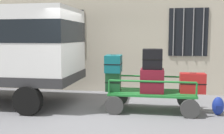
# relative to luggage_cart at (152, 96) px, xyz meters

# --- Properties ---
(ground_plane) EXTENTS (40.00, 40.00, 0.00)m
(ground_plane) POSITION_rel_luggage_cart_xyz_m (-1.14, -0.36, -0.39)
(ground_plane) COLOR slate
(building_wall) EXTENTS (12.00, 0.38, 5.00)m
(building_wall) POSITION_rel_luggage_cart_xyz_m (-1.13, 2.31, 2.11)
(building_wall) COLOR #BCB29E
(building_wall) RESTS_ON ground
(luggage_cart) EXTENTS (2.19, 1.01, 0.49)m
(luggage_cart) POSITION_rel_luggage_cart_xyz_m (0.00, 0.00, 0.00)
(luggage_cart) COLOR #1E722D
(luggage_cart) RESTS_ON ground
(cart_railing) EXTENTS (2.07, 0.87, 0.35)m
(cart_railing) POSITION_rel_luggage_cart_xyz_m (0.00, 0.00, 0.39)
(cart_railing) COLOR #1E722D
(cart_railing) RESTS_ON luggage_cart
(suitcase_left_bottom) EXTENTS (0.40, 0.41, 0.47)m
(suitcase_left_bottom) POSITION_rel_luggage_cart_xyz_m (-0.97, -0.03, 0.34)
(suitcase_left_bottom) COLOR #194C28
(suitcase_left_bottom) RESTS_ON luggage_cart
(suitcase_left_middle) EXTENTS (0.42, 0.58, 0.44)m
(suitcase_left_middle) POSITION_rel_luggage_cart_xyz_m (-0.97, 0.01, 0.79)
(suitcase_left_middle) COLOR #0F5960
(suitcase_left_middle) RESTS_ON suitcase_left_bottom
(suitcase_midleft_bottom) EXTENTS (0.58, 0.58, 0.58)m
(suitcase_midleft_bottom) POSITION_rel_luggage_cart_xyz_m (-0.00, -0.02, 0.39)
(suitcase_midleft_bottom) COLOR maroon
(suitcase_midleft_bottom) RESTS_ON luggage_cart
(suitcase_midleft_middle) EXTENTS (0.49, 0.51, 0.49)m
(suitcase_midleft_middle) POSITION_rel_luggage_cart_xyz_m (-0.00, 0.03, 0.93)
(suitcase_midleft_middle) COLOR black
(suitcase_midleft_middle) RESTS_ON suitcase_midleft_bottom
(suitcase_center_bottom) EXTENTS (0.61, 0.34, 0.49)m
(suitcase_center_bottom) POSITION_rel_luggage_cart_xyz_m (0.97, 0.02, 0.35)
(suitcase_center_bottom) COLOR #B21E1E
(suitcase_center_bottom) RESTS_ON luggage_cart
(backpack) EXTENTS (0.27, 0.22, 0.44)m
(backpack) POSITION_rel_luggage_cart_xyz_m (1.56, -0.10, -0.17)
(backpack) COLOR navy
(backpack) RESTS_ON ground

